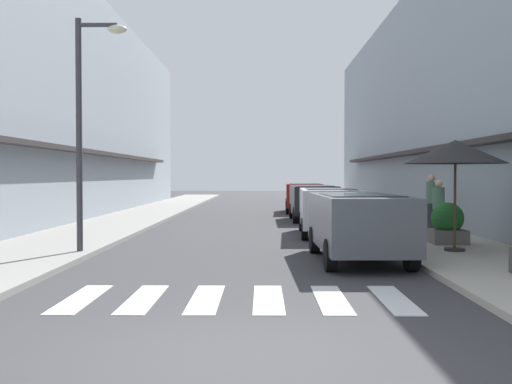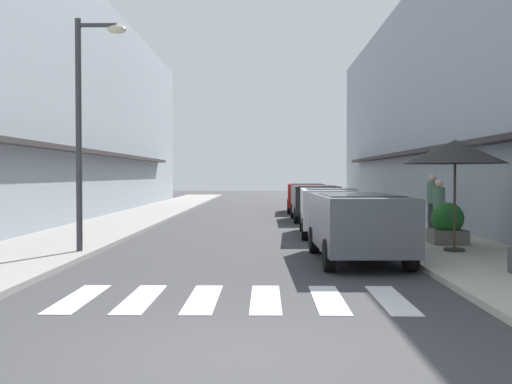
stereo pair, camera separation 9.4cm
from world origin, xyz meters
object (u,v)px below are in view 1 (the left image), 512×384
at_px(parked_car_near, 358,219).
at_px(street_lamp, 87,109).
at_px(cafe_umbrella, 455,152).
at_px(planter_midblock, 447,224).
at_px(pedestrian_walking_far, 439,207).
at_px(parked_car_distant, 304,194).
at_px(parked_car_mid, 329,206).
at_px(pedestrian_walking_near, 431,201).
at_px(parked_car_far, 313,199).

distance_m(parked_car_near, street_lamp, 6.68).
xyz_separation_m(cafe_umbrella, planter_midblock, (0.30, 1.55, -1.80)).
xyz_separation_m(parked_car_near, pedestrian_walking_far, (2.95, 4.21, 0.05)).
bearing_deg(parked_car_distant, pedestrian_walking_far, -77.70).
bearing_deg(parked_car_mid, pedestrian_walking_near, 6.42).
bearing_deg(pedestrian_walking_near, pedestrian_walking_far, -106.85).
distance_m(cafe_umbrella, planter_midblock, 2.40).
xyz_separation_m(parked_car_mid, parked_car_far, (0.00, 6.16, -0.00)).
bearing_deg(street_lamp, parked_car_distant, 70.02).
bearing_deg(planter_midblock, parked_car_mid, 129.19).
height_order(planter_midblock, pedestrian_walking_far, pedestrian_walking_far).
bearing_deg(pedestrian_walking_near, planter_midblock, -106.34).
xyz_separation_m(parked_car_far, parked_car_distant, (-0.00, 5.75, 0.00)).
relative_size(parked_car_near, pedestrian_walking_near, 2.43).
height_order(parked_car_far, pedestrian_walking_far, pedestrian_walking_far).
bearing_deg(parked_car_mid, pedestrian_walking_far, -28.44).
height_order(parked_car_near, street_lamp, street_lamp).
relative_size(planter_midblock, pedestrian_walking_near, 0.59).
xyz_separation_m(parked_car_near, cafe_umbrella, (2.39, 0.96, 1.49)).
bearing_deg(pedestrian_walking_far, street_lamp, 89.99).
height_order(parked_car_far, cafe_umbrella, cafe_umbrella).
distance_m(street_lamp, cafe_umbrella, 8.60).
distance_m(parked_car_mid, planter_midblock, 4.27).
height_order(parked_car_near, parked_car_mid, same).
xyz_separation_m(cafe_umbrella, pedestrian_walking_far, (0.55, 3.26, -1.44)).
bearing_deg(parked_car_mid, cafe_umbrella, -63.75).
bearing_deg(planter_midblock, parked_car_distant, 100.02).
relative_size(parked_car_far, parked_car_distant, 0.98).
height_order(parked_car_far, planter_midblock, parked_car_far).
relative_size(parked_car_mid, street_lamp, 0.83).
bearing_deg(pedestrian_walking_far, parked_car_far, 0.33).
bearing_deg(parked_car_distant, cafe_umbrella, -81.88).
distance_m(parked_car_mid, parked_car_distant, 11.92).
bearing_deg(pedestrian_walking_far, cafe_umbrella, 149.89).
height_order(parked_car_near, pedestrian_walking_far, pedestrian_walking_far).
relative_size(parked_car_near, street_lamp, 0.81).
xyz_separation_m(planter_midblock, pedestrian_walking_near, (0.59, 3.67, 0.46)).
distance_m(cafe_umbrella, pedestrian_walking_near, 5.46).
bearing_deg(parked_car_distant, pedestrian_walking_near, -74.15).
relative_size(planter_midblock, pedestrian_walking_far, 0.65).
xyz_separation_m(parked_car_near, parked_car_mid, (0.00, 5.81, 0.00)).
bearing_deg(cafe_umbrella, street_lamp, -179.09).
relative_size(parked_car_mid, planter_midblock, 4.18).
bearing_deg(cafe_umbrella, parked_car_far, 102.26).
bearing_deg(parked_car_distant, planter_midblock, -79.98).
distance_m(parked_car_near, parked_car_far, 11.97).
bearing_deg(parked_car_far, planter_midblock, -74.13).
height_order(parked_car_mid, street_lamp, street_lamp).
bearing_deg(pedestrian_walking_far, planter_midblock, 150.99).
xyz_separation_m(parked_car_far, pedestrian_walking_near, (3.28, -5.80, 0.15)).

